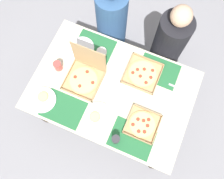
{
  "coord_description": "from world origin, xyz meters",
  "views": [
    {
      "loc": [
        0.25,
        -0.59,
        2.77
      ],
      "look_at": [
        0.0,
        0.0,
        0.76
      ],
      "focal_mm": 38.38,
      "sensor_mm": 36.0,
      "label": 1
    }
  ],
  "objects": [
    {
      "name": "plate_near_left",
      "position": [
        -0.02,
        -0.26,
        0.77
      ],
      "size": [
        0.23,
        0.23,
        0.03
      ],
      "color": "white",
      "rests_on": "dining_table"
    },
    {
      "name": "dining_table",
      "position": [
        0.0,
        0.0,
        0.64
      ],
      "size": [
        1.41,
        0.95,
        0.76
      ],
      "color": "#3F3328",
      "rests_on": "ground_plane"
    },
    {
      "name": "placemat_far_right",
      "position": [
        0.32,
        0.32,
        0.76
      ],
      "size": [
        0.36,
        0.26,
        0.0
      ],
      "primitive_type": "cube",
      "color": "#236638",
      "rests_on": "dining_table"
    },
    {
      "name": "cup_clear_left",
      "position": [
        0.2,
        -0.39,
        0.8
      ],
      "size": [
        0.07,
        0.07,
        0.09
      ],
      "primitive_type": "cylinder",
      "color": "#333338",
      "rests_on": "dining_table"
    },
    {
      "name": "ground_plane",
      "position": [
        0.0,
        0.0,
        0.0
      ],
      "size": [
        6.0,
        6.0,
        0.0
      ],
      "primitive_type": "plane",
      "color": "gray"
    },
    {
      "name": "placemat_near_left",
      "position": [
        -0.32,
        -0.32,
        0.76
      ],
      "size": [
        0.36,
        0.26,
        0.0
      ],
      "primitive_type": "cube",
      "color": "#236638",
      "rests_on": "dining_table"
    },
    {
      "name": "placemat_near_right",
      "position": [
        0.32,
        -0.32,
        0.76
      ],
      "size": [
        0.36,
        0.26,
        0.0
      ],
      "primitive_type": "cube",
      "color": "#236638",
      "rests_on": "dining_table"
    },
    {
      "name": "plate_middle",
      "position": [
        -0.51,
        -0.32,
        0.77
      ],
      "size": [
        0.24,
        0.24,
        0.03
      ],
      "color": "white",
      "rests_on": "dining_table"
    },
    {
      "name": "diner_left_seat",
      "position": [
        -0.32,
        0.73,
        0.53
      ],
      "size": [
        0.32,
        0.32,
        1.19
      ],
      "color": "#33598C",
      "rests_on": "ground_plane"
    },
    {
      "name": "placemat_far_left",
      "position": [
        -0.32,
        0.32,
        0.76
      ],
      "size": [
        0.36,
        0.26,
        0.0
      ],
      "primitive_type": "cube",
      "color": "#236638",
      "rests_on": "dining_table"
    },
    {
      "name": "pizza_box_corner_left",
      "position": [
        -0.27,
        0.01,
        0.81
      ],
      "size": [
        0.31,
        0.31,
        0.34
      ],
      "color": "tan",
      "rests_on": "dining_table"
    },
    {
      "name": "knife_by_near_left",
      "position": [
        0.55,
        0.24,
        0.76
      ],
      "size": [
        0.21,
        0.02,
        0.0
      ],
      "primitive_type": "cube",
      "rotation": [
        0.0,
        0.0,
        6.25
      ],
      "color": "#B7B7BC",
      "rests_on": "dining_table"
    },
    {
      "name": "pizza_box_edge_far",
      "position": [
        0.2,
        0.24,
        0.77
      ],
      "size": [
        0.31,
        0.31,
        0.04
      ],
      "color": "tan",
      "rests_on": "dining_table"
    },
    {
      "name": "diner_right_seat",
      "position": [
        0.32,
        0.73,
        0.51
      ],
      "size": [
        0.32,
        0.32,
        1.15
      ],
      "color": "black",
      "rests_on": "ground_plane"
    },
    {
      "name": "knife_by_far_left",
      "position": [
        0.04,
        -0.03,
        0.76
      ],
      "size": [
        0.21,
        0.06,
        0.0
      ],
      "primitive_type": "cube",
      "rotation": [
        0.0,
        0.0,
        0.19
      ],
      "color": "#B7B7BC",
      "rests_on": "dining_table"
    },
    {
      "name": "plate_near_right",
      "position": [
        -0.42,
        0.26,
        0.77
      ],
      "size": [
        0.23,
        0.23,
        0.02
      ],
      "color": "white",
      "rests_on": "dining_table"
    },
    {
      "name": "pizza_box_corner_right",
      "position": [
        0.36,
        -0.19,
        0.77
      ],
      "size": [
        0.26,
        0.26,
        0.04
      ],
      "color": "tan",
      "rests_on": "dining_table"
    },
    {
      "name": "cup_dark",
      "position": [
        -0.52,
        0.0,
        0.81
      ],
      "size": [
        0.07,
        0.07,
        0.1
      ],
      "primitive_type": "cylinder",
      "color": "#BF4742",
      "rests_on": "dining_table"
    },
    {
      "name": "condiment_bowl",
      "position": [
        -0.23,
        0.29,
        0.78
      ],
      "size": [
        0.09,
        0.09,
        0.04
      ],
      "primitive_type": "cylinder",
      "color": "white",
      "rests_on": "dining_table"
    }
  ]
}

